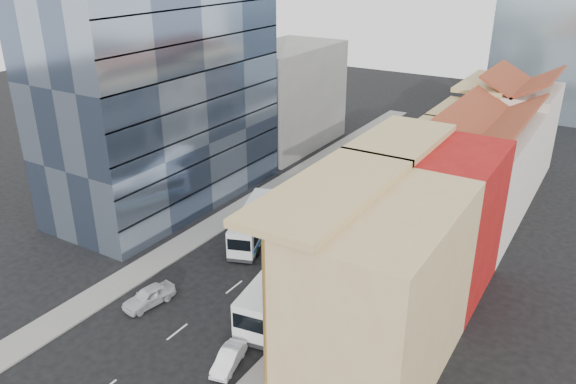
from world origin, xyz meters
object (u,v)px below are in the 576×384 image
Objects in this scene: bus_left_far at (298,204)px; bus_right at (282,285)px; bus_left_near at (254,222)px; sedan_left at (149,296)px; shophouse_tan at (381,293)px; sedan_right at (229,359)px; office_tower at (159,65)px.

bus_right is (6.79, -14.04, 0.14)m from bus_left_far.
sedan_left is (-0.71, -13.56, -0.94)m from bus_left_near.
shophouse_tan is 19.15m from sedan_left.
sedan_right is (9.75, -2.48, -0.14)m from sedan_left.
bus_left_near is (-17.54, 11.08, -4.31)m from shophouse_tan.
bus_right reaches higher than bus_left_far.
sedan_left is (12.75, -16.48, -14.26)m from office_tower.
office_tower is 6.87× the size of sedan_left.
office_tower is at bearing 147.52° from bus_left_near.
bus_right is 10.58m from sedan_left.
bus_left_far is (-16.00, 16.94, -4.26)m from shophouse_tan.
sedan_left is at bearing -157.99° from bus_right.
bus_left_far reaches higher than sedan_right.
bus_right is at bearing -44.65° from bus_left_far.
sedan_right is (7.50, -21.90, -1.13)m from bus_left_far.
sedan_left is (-9.03, -5.38, -1.14)m from bus_right.
bus_right reaches higher than sedan_left.
bus_left_near is 18.44m from sedan_right.
shophouse_tan is at bearing -24.30° from office_tower.
bus_left_near is at bearing -85.15° from bus_left_far.
bus_right is at bearing 162.56° from shophouse_tan.
bus_left_near is 6.06m from bus_left_far.
bus_left_near is at bearing 147.73° from shophouse_tan.
shophouse_tan is at bearing 16.57° from sedan_right.
bus_left_near is 0.97× the size of bus_left_far.
sedan_right is (9.04, -16.04, -1.08)m from bus_left_near.
shophouse_tan reaches higher than bus_right.
sedan_right is at bearing -3.84° from sedan_left.
shophouse_tan is 21.19m from bus_left_near.
bus_right is (-9.21, 2.89, -4.12)m from shophouse_tan.
sedan_right is (0.71, -7.86, -1.28)m from bus_right.
bus_left_near is at bearing 126.74° from bus_right.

